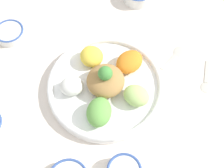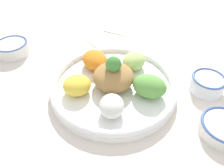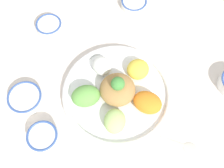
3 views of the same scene
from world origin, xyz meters
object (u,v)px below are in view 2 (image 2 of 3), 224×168
rice_bowl_plain (12,48)px  sauce_bowl_dark (207,83)px  serving_spoon_extra (121,34)px  salad_platter (114,83)px  serving_spoon_main (92,43)px  sauce_bowl_red (224,128)px

rice_bowl_plain → sauce_bowl_dark: bearing=-81.0°
sauce_bowl_dark → rice_bowl_plain: (-0.10, 0.65, -0.00)m
rice_bowl_plain → serving_spoon_extra: rice_bowl_plain is taller
salad_platter → sauce_bowl_dark: 0.27m
rice_bowl_plain → serving_spoon_main: (0.18, -0.22, -0.02)m
sauce_bowl_red → serving_spoon_extra: 0.53m
salad_platter → sauce_bowl_dark: (0.12, -0.25, -0.00)m
serving_spoon_extra → sauce_bowl_dark: bearing=149.7°
rice_bowl_plain → sauce_bowl_red: bearing=-93.1°
sauce_bowl_dark → serving_spoon_extra: 0.40m
sauce_bowl_red → rice_bowl_plain: rice_bowl_plain is taller
sauce_bowl_red → serving_spoon_main: size_ratio=0.97×
salad_platter → sauce_bowl_dark: salad_platter is taller
sauce_bowl_red → serving_spoon_main: bearing=65.9°
sauce_bowl_red → salad_platter: bearing=85.6°
rice_bowl_plain → serving_spoon_extra: (0.29, -0.29, -0.02)m
salad_platter → rice_bowl_plain: (0.01, 0.40, -0.00)m
sauce_bowl_dark → serving_spoon_main: 0.44m
salad_platter → serving_spoon_main: size_ratio=3.12×
rice_bowl_plain → serving_spoon_main: bearing=-50.4°
salad_platter → serving_spoon_main: salad_platter is taller
rice_bowl_plain → serving_spoon_extra: size_ratio=0.91×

